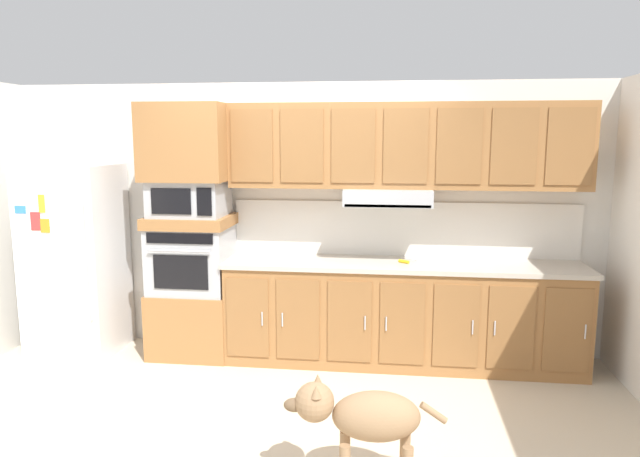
{
  "coord_description": "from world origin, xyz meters",
  "views": [
    {
      "loc": [
        0.84,
        -4.28,
        2.02
      ],
      "look_at": [
        0.25,
        0.36,
        1.27
      ],
      "focal_mm": 32.57,
      "sensor_mm": 36.0,
      "label": 1
    }
  ],
  "objects_px": {
    "refrigerator": "(76,259)",
    "screwdriver": "(405,261)",
    "dog": "(362,417)",
    "microwave": "(190,198)",
    "built_in_oven": "(192,259)"
  },
  "relations": [
    {
      "from": "microwave",
      "to": "screwdriver",
      "type": "height_order",
      "value": "microwave"
    },
    {
      "from": "dog",
      "to": "screwdriver",
      "type": "bearing_deg",
      "value": -102.22
    },
    {
      "from": "refrigerator",
      "to": "microwave",
      "type": "bearing_deg",
      "value": 3.52
    },
    {
      "from": "built_in_oven",
      "to": "dog",
      "type": "height_order",
      "value": "built_in_oven"
    },
    {
      "from": "refrigerator",
      "to": "dog",
      "type": "distance_m",
      "value": 3.37
    },
    {
      "from": "refrigerator",
      "to": "microwave",
      "type": "relative_size",
      "value": 2.73
    },
    {
      "from": "microwave",
      "to": "screwdriver",
      "type": "distance_m",
      "value": 2.01
    },
    {
      "from": "refrigerator",
      "to": "dog",
      "type": "bearing_deg",
      "value": -33.81
    },
    {
      "from": "refrigerator",
      "to": "screwdriver",
      "type": "bearing_deg",
      "value": 0.83
    },
    {
      "from": "refrigerator",
      "to": "dog",
      "type": "height_order",
      "value": "refrigerator"
    },
    {
      "from": "refrigerator",
      "to": "microwave",
      "type": "height_order",
      "value": "refrigerator"
    },
    {
      "from": "refrigerator",
      "to": "screwdriver",
      "type": "xyz_separation_m",
      "value": [
        3.03,
        0.04,
        0.05
      ]
    },
    {
      "from": "microwave",
      "to": "built_in_oven",
      "type": "bearing_deg",
      "value": 179.23
    },
    {
      "from": "built_in_oven",
      "to": "screwdriver",
      "type": "height_order",
      "value": "built_in_oven"
    },
    {
      "from": "built_in_oven",
      "to": "microwave",
      "type": "xyz_separation_m",
      "value": [
        0.0,
        -0.0,
        0.56
      ]
    }
  ]
}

